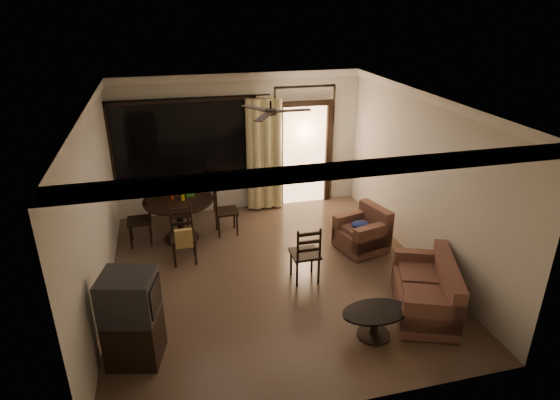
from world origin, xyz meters
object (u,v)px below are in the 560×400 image
object	(u,v)px
dining_chair_south	(184,245)
side_chair	(305,264)
sofa	(428,292)
tv_cabinet	(132,318)
coffee_table	(375,319)
dining_table	(179,208)
dining_chair_west	(141,229)
dining_chair_east	(226,219)
armchair	(364,233)
dining_chair_north	(178,210)

from	to	relation	value
dining_chair_south	side_chair	xyz separation A→B (m)	(1.80, -1.03, -0.02)
sofa	side_chair	bearing A→B (deg)	162.61
tv_cabinet	side_chair	distance (m)	2.79
coffee_table	side_chair	xyz separation A→B (m)	(-0.49, 1.50, 0.03)
dining_table	dining_chair_west	size ratio (longest dim) A/B	1.32
dining_chair_east	tv_cabinet	xyz separation A→B (m)	(-1.55, -3.07, 0.31)
dining_chair_west	armchair	xyz separation A→B (m)	(3.80, -1.17, 0.03)
tv_cabinet	side_chair	world-z (taller)	tv_cabinet
side_chair	dining_chair_west	bearing A→B (deg)	-36.82
dining_chair_north	sofa	size ratio (longest dim) A/B	0.59
coffee_table	dining_chair_west	bearing A→B (deg)	131.55
dining_chair_west	coffee_table	bearing A→B (deg)	40.83
dining_chair_east	dining_chair_north	bearing A→B (deg)	51.64
tv_cabinet	coffee_table	world-z (taller)	tv_cabinet
dining_chair_east	coffee_table	bearing A→B (deg)	-157.46
sofa	dining_chair_north	bearing A→B (deg)	153.02
armchair	side_chair	xyz separation A→B (m)	(-1.30, -0.71, -0.02)
dining_chair_west	tv_cabinet	xyz separation A→B (m)	(-0.01, -3.04, 0.31)
coffee_table	side_chair	bearing A→B (deg)	108.11
dining_chair_east	sofa	distance (m)	3.92
dining_chair_east	coffee_table	world-z (taller)	dining_chair_east
dining_chair_west	tv_cabinet	size ratio (longest dim) A/B	0.80
dining_table	dining_chair_east	distance (m)	0.90
dining_chair_west	dining_chair_south	bearing A→B (deg)	39.23
coffee_table	armchair	bearing A→B (deg)	69.99
dining_table	dining_chair_east	bearing A→B (deg)	0.65
armchair	tv_cabinet	bearing A→B (deg)	-168.39
dining_chair_south	dining_chair_west	bearing A→B (deg)	129.23
dining_chair_south	dining_chair_north	distance (m)	1.52
tv_cabinet	coffee_table	bearing A→B (deg)	7.33
dining_chair_south	coffee_table	distance (m)	3.42
dining_table	dining_chair_south	bearing A→B (deg)	-89.38
dining_chair_south	armchair	distance (m)	3.11
dining_chair_east	dining_chair_north	size ratio (longest dim) A/B	1.00
dining_table	tv_cabinet	world-z (taller)	tv_cabinet
dining_chair_north	coffee_table	distance (m)	4.67
dining_chair_east	sofa	xyz separation A→B (m)	(2.42, -3.08, 0.02)
dining_chair_west	sofa	bearing A→B (deg)	51.54
armchair	coffee_table	world-z (taller)	armchair
dining_chair_south	dining_chair_north	size ratio (longest dim) A/B	1.00
dining_chair_north	sofa	distance (m)	4.96
dining_chair_east	side_chair	size ratio (longest dim) A/B	0.98
coffee_table	dining_chair_east	bearing A→B (deg)	113.26
dining_chair_west	dining_chair_north	xyz separation A→B (m)	(0.69, 0.67, 0.00)
dining_table	side_chair	bearing A→B (deg)	-46.29
dining_table	dining_chair_north	bearing A→B (deg)	90.98
dining_chair_south	tv_cabinet	xyz separation A→B (m)	(-0.72, -2.20, 0.29)
dining_chair_south	dining_chair_east	bearing A→B (deg)	45.70
tv_cabinet	armchair	size ratio (longest dim) A/B	1.30
dining_chair_west	dining_table	bearing A→B (deg)	90.23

